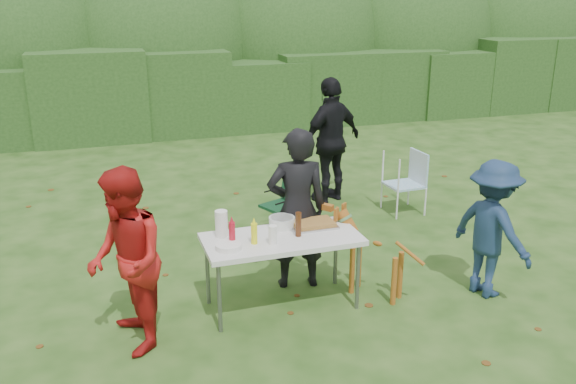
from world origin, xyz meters
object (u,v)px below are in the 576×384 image
object	(u,v)px
ketchup_bottle	(232,233)
person_black_puffy	(331,140)
dog	(377,256)
camping_chair	(284,202)
folding_table	(282,242)
child	(492,229)
lawn_chair	(404,182)
person_cook	(297,209)
paper_towel_roll	(221,224)
beer_bottle	(298,224)
person_red_jacket	(126,262)
mustard_bottle	(254,234)

from	to	relation	value
ketchup_bottle	person_black_puffy	bearing A→B (deg)	52.95
dog	camping_chair	size ratio (longest dim) A/B	1.07
folding_table	child	size ratio (longest dim) A/B	1.06
folding_table	dog	bearing A→B (deg)	-5.11
dog	lawn_chair	xyz separation A→B (m)	(1.43, 2.09, -0.00)
lawn_chair	person_cook	bearing A→B (deg)	34.96
person_cook	paper_towel_roll	size ratio (longest dim) A/B	6.53
beer_bottle	dog	bearing A→B (deg)	-4.05
child	beer_bottle	world-z (taller)	child
child	beer_bottle	bearing A→B (deg)	64.64
ketchup_bottle	beer_bottle	size ratio (longest dim) A/B	0.92
child	paper_towel_roll	size ratio (longest dim) A/B	5.45
person_black_puffy	beer_bottle	xyz separation A→B (m)	(-1.46, -2.79, -0.04)
folding_table	child	world-z (taller)	child
person_red_jacket	camping_chair	world-z (taller)	person_red_jacket
paper_towel_roll	camping_chair	bearing A→B (deg)	54.33
dog	paper_towel_roll	size ratio (longest dim) A/B	3.53
person_red_jacket	paper_towel_roll	xyz separation A→B (m)	(0.92, 0.45, 0.06)
dog	lawn_chair	bearing A→B (deg)	-74.68
child	beer_bottle	size ratio (longest dim) A/B	5.90
person_cook	paper_towel_roll	xyz separation A→B (m)	(-0.83, -0.20, 0.02)
person_red_jacket	lawn_chair	world-z (taller)	person_red_jacket
person_cook	dog	size ratio (longest dim) A/B	1.85
folding_table	mustard_bottle	bearing A→B (deg)	-166.36
person_cook	ketchup_bottle	bearing A→B (deg)	37.39
person_red_jacket	camping_chair	bearing A→B (deg)	128.24
camping_chair	ketchup_bottle	world-z (taller)	ketchup_bottle
ketchup_bottle	paper_towel_roll	xyz separation A→B (m)	(-0.05, 0.22, 0.02)
dog	lawn_chair	size ratio (longest dim) A/B	1.06
mustard_bottle	beer_bottle	world-z (taller)	beer_bottle
camping_chair	ketchup_bottle	xyz separation A→B (m)	(-1.06, -1.77, 0.42)
person_black_puffy	beer_bottle	size ratio (longest dim) A/B	7.53
mustard_bottle	lawn_chair	bearing A→B (deg)	37.51
person_cook	person_red_jacket	distance (m)	1.86
lawn_chair	ketchup_bottle	xyz separation A→B (m)	(-2.89, -2.03, 0.42)
person_red_jacket	beer_bottle	xyz separation A→B (m)	(1.62, 0.23, 0.05)
lawn_chair	mustard_bottle	world-z (taller)	mustard_bottle
folding_table	ketchup_bottle	xyz separation A→B (m)	(-0.49, -0.03, 0.16)
mustard_bottle	paper_towel_roll	distance (m)	0.36
camping_chair	lawn_chair	world-z (taller)	lawn_chair
child	lawn_chair	size ratio (longest dim) A/B	1.64
person_black_puffy	lawn_chair	bearing A→B (deg)	112.92
dog	lawn_chair	distance (m)	2.53
child	dog	distance (m)	1.18
person_cook	lawn_chair	xyz separation A→B (m)	(2.12, 1.61, -0.42)
person_red_jacket	lawn_chair	size ratio (longest dim) A/B	1.88
person_black_puffy	paper_towel_roll	size ratio (longest dim) A/B	6.95
camping_chair	person_cook	bearing A→B (deg)	54.72
person_cook	paper_towel_roll	distance (m)	0.85
person_red_jacket	beer_bottle	world-z (taller)	person_red_jacket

